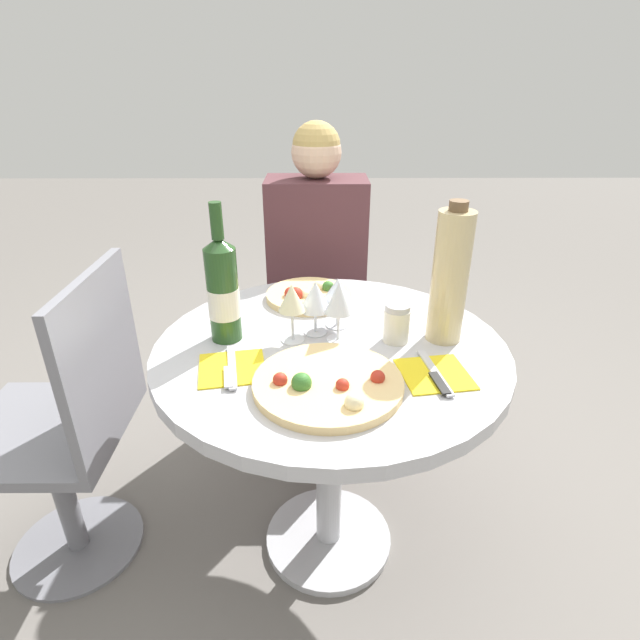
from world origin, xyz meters
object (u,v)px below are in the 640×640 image
at_px(chair_empty_side, 70,433).
at_px(wine_bottle, 223,291).
at_px(chair_behind_diner, 317,310).
at_px(dining_table, 330,384).
at_px(tall_carafe, 450,277).
at_px(pizza_large, 328,384).
at_px(seated_diner, 317,308).

relative_size(chair_empty_side, wine_bottle, 2.56).
distance_m(chair_behind_diner, wine_bottle, 0.86).
bearing_deg(chair_empty_side, dining_table, -88.75).
height_order(chair_behind_diner, tall_carafe, tall_carafe).
height_order(chair_empty_side, pizza_large, chair_empty_side).
relative_size(chair_behind_diner, tall_carafe, 2.54).
height_order(dining_table, pizza_large, pizza_large).
relative_size(chair_behind_diner, seated_diner, 0.76).
bearing_deg(seated_diner, chair_empty_side, 43.14).
distance_m(dining_table, wine_bottle, 0.37).
xyz_separation_m(seated_diner, wine_bottle, (-0.23, -0.58, 0.32)).
distance_m(pizza_large, tall_carafe, 0.41).
bearing_deg(wine_bottle, tall_carafe, -0.41).
height_order(chair_empty_side, wine_bottle, wine_bottle).
bearing_deg(pizza_large, dining_table, 86.88).
xyz_separation_m(seated_diner, tall_carafe, (0.32, -0.58, 0.35)).
xyz_separation_m(chair_behind_diner, pizza_large, (0.02, -0.96, 0.28)).
xyz_separation_m(pizza_large, wine_bottle, (-0.25, 0.23, 0.12)).
bearing_deg(wine_bottle, dining_table, -7.35).
distance_m(chair_empty_side, pizza_large, 0.77).
distance_m(dining_table, chair_empty_side, 0.72).
bearing_deg(pizza_large, chair_behind_diner, 91.42).
bearing_deg(chair_empty_side, pizza_large, -104.54).
xyz_separation_m(chair_empty_side, wine_bottle, (0.44, 0.05, 0.40)).
xyz_separation_m(chair_empty_side, tall_carafe, (1.00, 0.05, 0.43)).
relative_size(dining_table, seated_diner, 0.75).
relative_size(pizza_large, wine_bottle, 0.93).
bearing_deg(chair_behind_diner, pizza_large, 91.42).
xyz_separation_m(pizza_large, tall_carafe, (0.30, 0.23, 0.16)).
bearing_deg(seated_diner, tall_carafe, 118.96).
distance_m(dining_table, tall_carafe, 0.41).
xyz_separation_m(seated_diner, chair_empty_side, (-0.67, -0.63, -0.08)).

